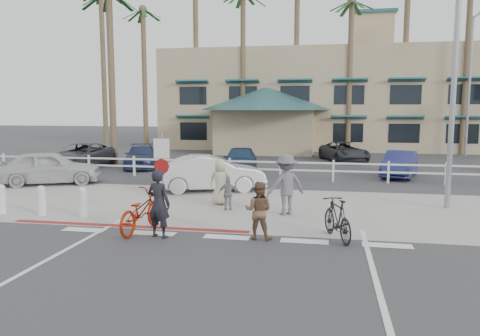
% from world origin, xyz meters
% --- Properties ---
extents(ground, '(140.00, 140.00, 0.00)m').
position_xyz_m(ground, '(0.00, 0.00, 0.00)').
color(ground, '#333335').
extents(bike_path, '(12.00, 16.00, 0.01)m').
position_xyz_m(bike_path, '(0.00, -2.00, 0.00)').
color(bike_path, '#333335').
rests_on(bike_path, ground).
extents(sidewalk_plaza, '(22.00, 7.00, 0.01)m').
position_xyz_m(sidewalk_plaza, '(0.00, 4.50, 0.01)').
color(sidewalk_plaza, gray).
rests_on(sidewalk_plaza, ground).
extents(cross_street, '(40.00, 5.00, 0.01)m').
position_xyz_m(cross_street, '(0.00, 8.50, 0.00)').
color(cross_street, '#333335').
rests_on(cross_street, ground).
extents(parking_lot, '(50.00, 16.00, 0.01)m').
position_xyz_m(parking_lot, '(0.00, 18.00, 0.00)').
color(parking_lot, '#333335').
rests_on(parking_lot, ground).
extents(curb_red, '(7.00, 0.25, 0.02)m').
position_xyz_m(curb_red, '(-3.00, 1.20, 0.01)').
color(curb_red, maroon).
rests_on(curb_red, ground).
extents(rail_fence, '(29.40, 0.16, 1.00)m').
position_xyz_m(rail_fence, '(0.50, 10.50, 0.50)').
color(rail_fence, silver).
rests_on(rail_fence, ground).
extents(building, '(28.00, 16.00, 11.30)m').
position_xyz_m(building, '(2.00, 31.00, 5.65)').
color(building, tan).
rests_on(building, ground).
extents(sign_post, '(0.50, 0.10, 2.90)m').
position_xyz_m(sign_post, '(-2.30, 2.20, 1.45)').
color(sign_post, gray).
rests_on(sign_post, ground).
extents(bollard_0, '(0.26, 0.26, 0.95)m').
position_xyz_m(bollard_0, '(-4.80, 2.00, 0.47)').
color(bollard_0, silver).
rests_on(bollard_0, ground).
extents(bollard_1, '(0.26, 0.26, 0.95)m').
position_xyz_m(bollard_1, '(-6.20, 2.00, 0.47)').
color(bollard_1, silver).
rests_on(bollard_1, ground).
extents(bollard_2, '(0.26, 0.26, 0.95)m').
position_xyz_m(bollard_2, '(-7.60, 2.00, 0.47)').
color(bollard_2, silver).
rests_on(bollard_2, ground).
extents(streetlight_0, '(0.60, 2.00, 9.00)m').
position_xyz_m(streetlight_0, '(6.50, 5.50, 4.50)').
color(streetlight_0, gray).
rests_on(streetlight_0, ground).
extents(streetlight_1, '(0.60, 2.00, 9.50)m').
position_xyz_m(streetlight_1, '(12.00, 24.00, 4.75)').
color(streetlight_1, gray).
rests_on(streetlight_1, ground).
extents(palm_0, '(4.00, 4.00, 15.00)m').
position_xyz_m(palm_0, '(-16.00, 26.00, 7.50)').
color(palm_0, '#173E1D').
rests_on(palm_0, ground).
extents(palm_1, '(4.00, 4.00, 13.00)m').
position_xyz_m(palm_1, '(-12.00, 25.00, 6.50)').
color(palm_1, '#173E1D').
rests_on(palm_1, ground).
extents(palm_2, '(4.00, 4.00, 16.00)m').
position_xyz_m(palm_2, '(-8.00, 26.00, 8.00)').
color(palm_2, '#173E1D').
rests_on(palm_2, ground).
extents(palm_3, '(4.00, 4.00, 14.00)m').
position_xyz_m(palm_3, '(-4.00, 25.00, 7.00)').
color(palm_3, '#173E1D').
rests_on(palm_3, ground).
extents(palm_4, '(4.00, 4.00, 15.00)m').
position_xyz_m(palm_4, '(0.00, 26.00, 7.50)').
color(palm_4, '#173E1D').
rests_on(palm_4, ground).
extents(palm_5, '(4.00, 4.00, 13.00)m').
position_xyz_m(palm_5, '(4.00, 25.00, 6.50)').
color(palm_5, '#173E1D').
rests_on(palm_5, ground).
extents(palm_6, '(4.00, 4.00, 17.00)m').
position_xyz_m(palm_6, '(8.00, 26.00, 8.50)').
color(palm_6, '#173E1D').
rests_on(palm_6, ground).
extents(palm_7, '(4.00, 4.00, 14.00)m').
position_xyz_m(palm_7, '(12.00, 25.00, 7.00)').
color(palm_7, '#173E1D').
rests_on(palm_7, ground).
extents(palm_10, '(4.00, 4.00, 12.00)m').
position_xyz_m(palm_10, '(-10.00, 15.00, 6.00)').
color(palm_10, '#173E1D').
rests_on(palm_10, ground).
extents(bike_red, '(1.00, 2.22, 1.13)m').
position_xyz_m(bike_red, '(-2.42, 0.80, 0.57)').
color(bike_red, '#8F1A02').
rests_on(bike_red, ground).
extents(rider_red, '(0.74, 0.59, 1.79)m').
position_xyz_m(rider_red, '(-1.72, 0.31, 0.89)').
color(rider_red, black).
rests_on(rider_red, ground).
extents(bike_black, '(1.10, 1.86, 1.08)m').
position_xyz_m(bike_black, '(2.80, 0.97, 0.54)').
color(bike_black, black).
rests_on(bike_black, ground).
extents(rider_black, '(0.77, 0.62, 1.50)m').
position_xyz_m(rider_black, '(0.83, 0.63, 0.75)').
color(rider_black, brown).
rests_on(rider_black, ground).
extents(pedestrian_a, '(1.43, 1.23, 1.92)m').
position_xyz_m(pedestrian_a, '(1.27, 3.52, 0.96)').
color(pedestrian_a, '#5B5962').
rests_on(pedestrian_a, ground).
extents(pedestrian_child, '(0.68, 0.35, 1.12)m').
position_xyz_m(pedestrian_child, '(-0.63, 3.78, 0.56)').
color(pedestrian_child, gray).
rests_on(pedestrian_child, ground).
extents(pedestrian_b, '(0.83, 0.58, 1.60)m').
position_xyz_m(pedestrian_b, '(-1.09, 4.64, 0.80)').
color(pedestrian_b, '#B1AD8A').
rests_on(pedestrian_b, ground).
extents(car_white_sedan, '(4.64, 2.89, 1.44)m').
position_xyz_m(car_white_sedan, '(-2.09, 7.20, 0.72)').
color(car_white_sedan, silver).
rests_on(car_white_sedan, ground).
extents(car_red_compact, '(4.70, 3.40, 1.49)m').
position_xyz_m(car_red_compact, '(-9.47, 7.53, 0.74)').
color(car_red_compact, '#BDBDBD').
rests_on(car_red_compact, ground).
extents(lot_car_0, '(2.37, 5.03, 1.39)m').
position_xyz_m(lot_car_0, '(-10.97, 12.95, 0.69)').
color(lot_car_0, '#2E3138').
rests_on(lot_car_0, ground).
extents(lot_car_1, '(2.99, 4.60, 1.24)m').
position_xyz_m(lot_car_1, '(-7.78, 13.80, 0.62)').
color(lot_car_1, '#1E294C').
rests_on(lot_car_1, ground).
extents(lot_car_2, '(2.05, 4.17, 1.37)m').
position_xyz_m(lot_car_2, '(-1.89, 12.65, 0.68)').
color(lot_car_2, navy).
rests_on(lot_car_2, ground).
extents(lot_car_3, '(2.32, 4.02, 1.25)m').
position_xyz_m(lot_car_3, '(6.00, 12.73, 0.63)').
color(lot_car_3, navy).
rests_on(lot_car_3, ground).
extents(lot_car_5, '(3.45, 4.81, 1.22)m').
position_xyz_m(lot_car_5, '(3.55, 19.06, 0.61)').
color(lot_car_5, '#2C2F33').
rests_on(lot_car_5, ground).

